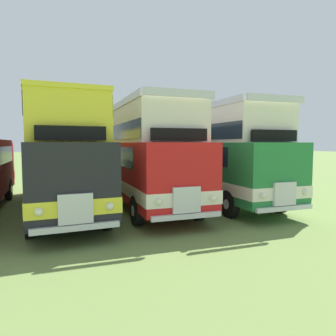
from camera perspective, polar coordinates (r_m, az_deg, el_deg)
bus_seventh_in_row at (r=14.10m, az=-19.23°, el=2.86°), size 2.89×11.23×4.49m
bus_eighth_in_row at (r=14.60m, az=-5.00°, el=2.69°), size 2.80×10.79×4.52m
bus_ninth_in_row at (r=16.09m, az=7.19°, el=2.85°), size 2.76×11.37×4.52m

